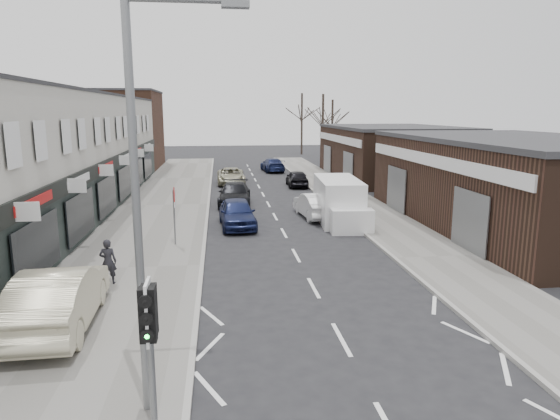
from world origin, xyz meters
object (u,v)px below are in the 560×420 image
object	(u,v)px
parked_car_right_a	(315,205)
parked_car_right_c	(272,165)
sedan_on_pavement	(59,297)
parked_car_left_a	(237,213)
street_lamp	(145,188)
traffic_light	(149,326)
white_van	(339,202)
pedestrian	(108,262)
parked_car_left_c	(231,176)
parked_car_left_b	(235,194)
parked_car_right_b	(297,178)
warning_sign	(174,199)

from	to	relation	value
parked_car_right_a	parked_car_right_c	distance (m)	22.48
parked_car_right_c	parked_car_right_a	bearing A→B (deg)	85.63
sedan_on_pavement	parked_car_left_a	xyz separation A→B (m)	(5.37, 12.13, -0.22)
street_lamp	parked_car_left_a	xyz separation A→B (m)	(2.25, 16.43, -3.87)
traffic_light	white_van	xyz separation A→B (m)	(7.75, 18.28, -1.29)
parked_car_left_a	pedestrian	bearing A→B (deg)	-122.00
parked_car_left_c	parked_car_left_b	bearing A→B (deg)	-90.34
pedestrian	parked_car_left_c	distance (m)	25.09
white_van	parked_car_right_b	world-z (taller)	white_van
traffic_light	parked_car_right_b	size ratio (longest dim) A/B	0.79
pedestrian	parked_car_right_b	size ratio (longest dim) A/B	0.40
white_van	parked_car_right_a	xyz separation A→B (m)	(-1.11, 1.29, -0.41)
street_lamp	white_van	world-z (taller)	street_lamp
warning_sign	parked_car_left_a	world-z (taller)	warning_sign
parked_car_left_b	parked_car_right_c	world-z (taller)	parked_car_left_b
parked_car_left_a	parked_car_right_b	distance (m)	14.89
parked_car_left_a	street_lamp	bearing A→B (deg)	-100.90
warning_sign	parked_car_left_a	distance (m)	4.86
street_lamp	white_van	distance (m)	19.12
traffic_light	pedestrian	world-z (taller)	traffic_light
white_van	parked_car_left_b	xyz separation A→B (m)	(-5.55, 5.70, -0.40)
white_van	parked_car_left_c	bearing A→B (deg)	114.13
white_van	parked_car_left_c	size ratio (longest dim) A/B	1.28
parked_car_right_b	parked_car_left_c	bearing A→B (deg)	-19.21
traffic_light	parked_car_left_a	xyz separation A→B (m)	(2.13, 17.65, -1.66)
parked_car_right_c	warning_sign	bearing A→B (deg)	70.81
traffic_light	sedan_on_pavement	distance (m)	6.56
parked_car_left_a	parked_car_left_c	size ratio (longest dim) A/B	0.90
parked_car_left_b	warning_sign	bearing A→B (deg)	-102.58
parked_car_right_a	parked_car_right_b	world-z (taller)	parked_car_right_a
sedan_on_pavement	street_lamp	bearing A→B (deg)	123.76
pedestrian	parked_car_left_a	bearing A→B (deg)	-116.47
white_van	parked_car_right_a	bearing A→B (deg)	134.79
traffic_light	white_van	bearing A→B (deg)	67.01
white_van	parked_car_right_b	distance (m)	13.26
street_lamp	parked_car_left_b	size ratio (longest dim) A/B	1.61
parked_car_left_c	parked_car_right_b	bearing A→B (deg)	-21.74
parked_car_right_b	warning_sign	bearing A→B (deg)	66.96
parked_car_left_a	parked_car_right_b	size ratio (longest dim) A/B	1.12
white_van	parked_car_left_c	distance (m)	16.31
parked_car_left_b	parked_car_right_b	bearing A→B (deg)	58.93
sedan_on_pavement	parked_car_right_c	size ratio (longest dim) A/B	1.10
parked_car_right_b	parked_car_right_a	bearing A→B (deg)	88.13
street_lamp	parked_car_right_b	bearing A→B (deg)	75.89
white_van	parked_car_right_c	distance (m)	23.81
traffic_light	parked_car_right_c	distance (m)	42.61
parked_car_left_b	parked_car_right_a	xyz separation A→B (m)	(4.45, -4.41, -0.00)
pedestrian	parked_car_left_c	world-z (taller)	pedestrian
traffic_light	parked_car_left_b	bearing A→B (deg)	84.76
parked_car_left_c	parked_car_right_a	size ratio (longest dim) A/B	1.12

